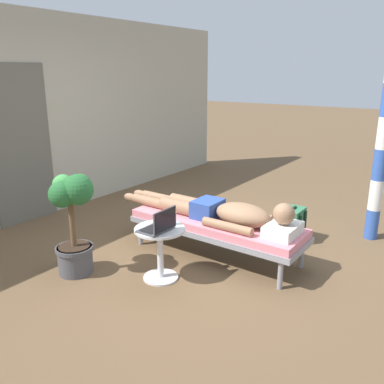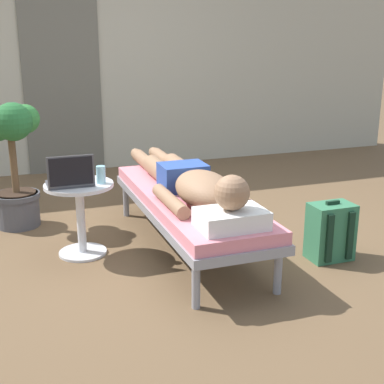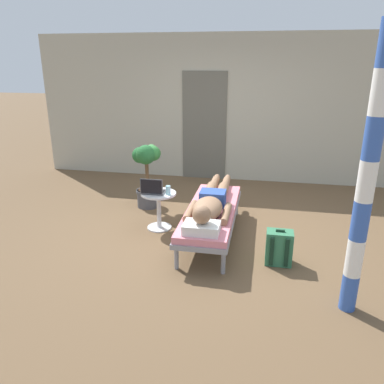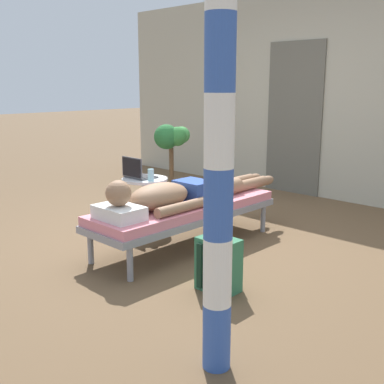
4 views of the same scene
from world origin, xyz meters
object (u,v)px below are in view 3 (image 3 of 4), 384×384
at_px(lounge_chair, 211,213).
at_px(laptop, 153,190).
at_px(drink_glass, 168,190).
at_px(backpack, 279,248).
at_px(porch_post, 367,181).
at_px(potted_plant, 147,171).
at_px(side_table, 159,204).
at_px(person_reclining, 211,203).

xyz_separation_m(lounge_chair, laptop, (-0.81, 0.11, 0.24)).
height_order(laptop, drink_glass, laptop).
xyz_separation_m(backpack, porch_post, (0.63, -0.74, 1.07)).
bearing_deg(potted_plant, backpack, -35.36).
bearing_deg(lounge_chair, potted_plant, 141.62).
xyz_separation_m(side_table, potted_plant, (-0.39, 0.75, 0.24)).
bearing_deg(side_table, backpack, -22.68).
relative_size(side_table, drink_glass, 4.28).
bearing_deg(laptop, porch_post, -30.70).
xyz_separation_m(potted_plant, porch_post, (2.64, -2.17, 0.67)).
height_order(potted_plant, porch_post, porch_post).
bearing_deg(backpack, lounge_chair, 149.01).
bearing_deg(laptop, side_table, 40.52).
xyz_separation_m(drink_glass, potted_plant, (-0.54, 0.79, 0.01)).
relative_size(drink_glass, porch_post, 0.05).
xyz_separation_m(drink_glass, porch_post, (2.09, -1.37, 0.68)).
xyz_separation_m(lounge_chair, porch_post, (1.49, -1.26, 0.92)).
bearing_deg(potted_plant, lounge_chair, -38.38).
height_order(person_reclining, porch_post, porch_post).
distance_m(drink_glass, backpack, 1.64).
xyz_separation_m(person_reclining, porch_post, (1.49, -1.19, 0.75)).
bearing_deg(lounge_chair, drink_glass, 169.41).
bearing_deg(side_table, porch_post, -32.31).
distance_m(lounge_chair, backpack, 1.02).
bearing_deg(backpack, person_reclining, 152.85).
bearing_deg(backpack, laptop, 159.58).
height_order(side_table, porch_post, porch_post).
bearing_deg(porch_post, drink_glass, 146.71).
distance_m(lounge_chair, side_table, 0.77).
bearing_deg(person_reclining, drink_glass, 162.63).
height_order(lounge_chair, backpack, backpack).
bearing_deg(porch_post, side_table, 147.69).
height_order(backpack, porch_post, porch_post).
bearing_deg(lounge_chair, person_reclining, -90.00).
distance_m(drink_glass, potted_plant, 0.96).
distance_m(person_reclining, backpack, 1.02).
bearing_deg(potted_plant, laptop, -67.45).
relative_size(person_reclining, porch_post, 0.86).
relative_size(laptop, drink_glass, 2.54).
height_order(person_reclining, laptop, laptop).
xyz_separation_m(laptop, drink_glass, (0.21, 0.01, 0.00)).
height_order(lounge_chair, potted_plant, potted_plant).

